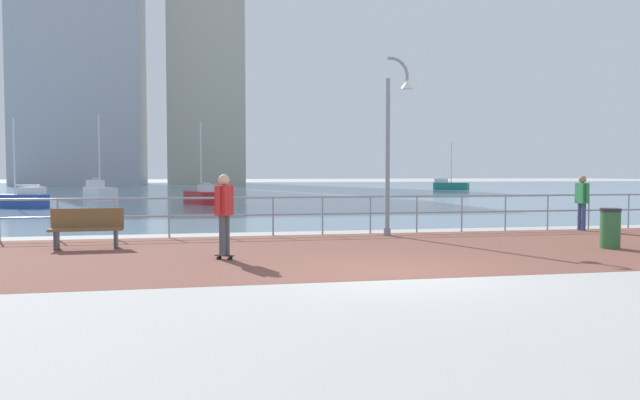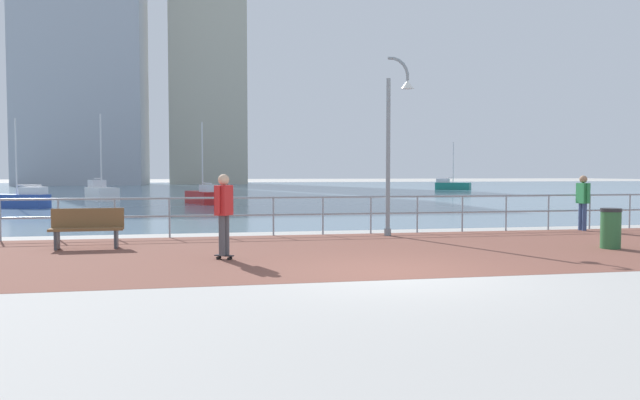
{
  "view_description": "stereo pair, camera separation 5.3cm",
  "coord_description": "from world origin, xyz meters",
  "views": [
    {
      "loc": [
        -3.2,
        -9.68,
        1.75
      ],
      "look_at": [
        -0.57,
        3.86,
        1.1
      ],
      "focal_mm": 32.82,
      "sensor_mm": 36.0,
      "label": 1
    },
    {
      "loc": [
        -3.15,
        -9.69,
        1.75
      ],
      "look_at": [
        -0.57,
        3.86,
        1.1
      ],
      "focal_mm": 32.82,
      "sensor_mm": 36.0,
      "label": 2
    }
  ],
  "objects": [
    {
      "name": "harbor_water",
      "position": [
        0.0,
        51.43,
        0.0
      ],
      "size": [
        180.0,
        88.0,
        0.0
      ],
      "primitive_type": "cube",
      "color": "slate",
      "rests_on": "ground"
    },
    {
      "name": "park_bench",
      "position": [
        -5.92,
        4.48,
        0.48
      ],
      "size": [
        1.61,
        0.5,
        0.92
      ],
      "color": "brown",
      "rests_on": "ground"
    },
    {
      "name": "bystander",
      "position": [
        7.91,
        6.08,
        0.98
      ],
      "size": [
        0.27,
        0.56,
        1.66
      ],
      "color": "#384C7A",
      "rests_on": "ground"
    },
    {
      "name": "sailboat_yellow",
      "position": [
        20.88,
        45.62,
        0.46
      ],
      "size": [
        3.36,
        2.91,
        4.81
      ],
      "color": "#197266",
      "rests_on": "ground"
    },
    {
      "name": "skateboarder",
      "position": [
        -2.86,
        2.14,
        1.03
      ],
      "size": [
        0.4,
        0.51,
        1.72
      ],
      "color": "black",
      "rests_on": "ground"
    },
    {
      "name": "ground",
      "position": [
        0.0,
        40.0,
        0.0
      ],
      "size": [
        220.0,
        220.0,
        0.0
      ],
      "primitive_type": "plane",
      "color": "#ADAAA5"
    },
    {
      "name": "waterfront_railing",
      "position": [
        -0.0,
        6.43,
        0.75
      ],
      "size": [
        25.25,
        0.06,
        1.09
      ],
      "color": "#8C99A3",
      "rests_on": "ground"
    },
    {
      "name": "sailboat_blue",
      "position": [
        -9.78,
        28.63,
        0.51
      ],
      "size": [
        2.62,
        3.99,
        5.38
      ],
      "color": "white",
      "rests_on": "ground"
    },
    {
      "name": "sailboat_teal",
      "position": [
        -12.36,
        21.3,
        0.42
      ],
      "size": [
        3.27,
        2.12,
        4.41
      ],
      "color": "#284799",
      "rests_on": "ground"
    },
    {
      "name": "sailboat_white",
      "position": [
        -3.47,
        23.42,
        0.44
      ],
      "size": [
        2.07,
        3.4,
        4.56
      ],
      "color": "#B21E1E",
      "rests_on": "ground"
    },
    {
      "name": "tower_beige",
      "position": [
        -3.14,
        82.71,
        19.43
      ],
      "size": [
        11.31,
        10.22,
        40.52
      ],
      "color": "#B2AD99",
      "rests_on": "ground"
    },
    {
      "name": "tower_brick",
      "position": [
        -20.33,
        77.68,
        23.27
      ],
      "size": [
        16.45,
        11.61,
        48.22
      ],
      "color": "#A3A8B2",
      "rests_on": "ground"
    },
    {
      "name": "trash_bin",
      "position": [
        5.92,
        2.2,
        0.47
      ],
      "size": [
        0.46,
        0.46,
        0.93
      ],
      "color": "#2D6638",
      "rests_on": "ground"
    },
    {
      "name": "brick_paving",
      "position": [
        0.0,
        2.89,
        0.0
      ],
      "size": [
        28.0,
        7.07,
        0.01
      ],
      "primitive_type": "cube",
      "color": "brown",
      "rests_on": "ground"
    },
    {
      "name": "lamppost",
      "position": [
        1.85,
        5.72,
        2.72
      ],
      "size": [
        0.7,
        0.61,
        4.92
      ],
      "color": "gray",
      "rests_on": "ground"
    }
  ]
}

